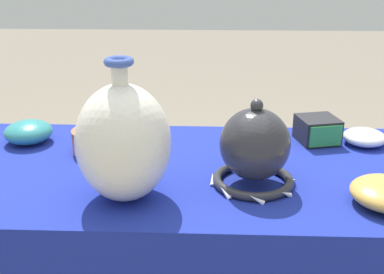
% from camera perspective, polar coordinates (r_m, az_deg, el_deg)
% --- Properties ---
extents(display_table, '(1.35, 0.65, 0.70)m').
position_cam_1_polar(display_table, '(1.31, 0.46, -6.89)').
color(display_table, brown).
rests_on(display_table, ground_plane).
extents(vase_tall_bulbous, '(0.22, 0.22, 0.33)m').
position_cam_1_polar(vase_tall_bulbous, '(1.09, -8.14, -0.62)').
color(vase_tall_bulbous, white).
rests_on(vase_tall_bulbous, display_table).
extents(vase_dome_bell, '(0.21, 0.21, 0.22)m').
position_cam_1_polar(vase_dome_bell, '(1.17, 7.43, -1.49)').
color(vase_dome_bell, '#2D2D33').
rests_on(vase_dome_bell, display_table).
extents(mosaic_tile_box, '(0.13, 0.14, 0.08)m').
position_cam_1_polar(mosaic_tile_box, '(1.50, 14.66, 0.83)').
color(mosaic_tile_box, '#232328').
rests_on(mosaic_tile_box, display_table).
extents(bowl_shallow_teal, '(0.14, 0.14, 0.07)m').
position_cam_1_polar(bowl_shallow_teal, '(1.53, -18.82, 0.57)').
color(bowl_shallow_teal, teal).
rests_on(bowl_shallow_teal, display_table).
extents(pot_squat_terracotta, '(0.13, 0.13, 0.07)m').
position_cam_1_polar(pot_squat_terracotta, '(1.41, -11.35, -0.41)').
color(pot_squat_terracotta, '#BC6642').
rests_on(pot_squat_terracotta, display_table).
extents(bowl_shallow_porcelain, '(0.13, 0.13, 0.05)m').
position_cam_1_polar(bowl_shallow_porcelain, '(1.52, 19.77, -0.01)').
color(bowl_shallow_porcelain, white).
rests_on(bowl_shallow_porcelain, display_table).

